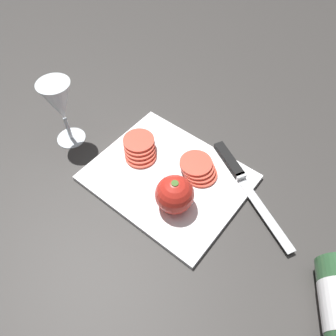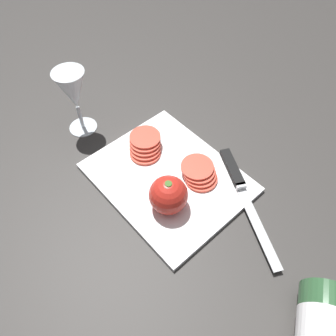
{
  "view_description": "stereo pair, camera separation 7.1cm",
  "coord_description": "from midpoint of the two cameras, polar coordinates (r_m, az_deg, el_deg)",
  "views": [
    {
      "loc": [
        0.3,
        -0.31,
        0.6
      ],
      "look_at": [
        0.03,
        0.03,
        0.04
      ],
      "focal_mm": 35.0,
      "sensor_mm": 36.0,
      "label": 1
    },
    {
      "loc": [
        0.35,
        -0.26,
        0.6
      ],
      "look_at": [
        0.03,
        0.03,
        0.04
      ],
      "focal_mm": 35.0,
      "sensor_mm": 36.0,
      "label": 2
    }
  ],
  "objects": [
    {
      "name": "wine_glass",
      "position": [
        0.79,
        -20.85,
        10.22
      ],
      "size": [
        0.07,
        0.07,
        0.17
      ],
      "color": "silver",
      "rests_on": "ground_plane"
    },
    {
      "name": "knife",
      "position": [
        0.74,
        9.01,
        -0.44
      ],
      "size": [
        0.27,
        0.16,
        0.01
      ],
      "rotation": [
        0.0,
        0.0,
        5.8
      ],
      "color": "silver",
      "rests_on": "cutting_board"
    },
    {
      "name": "tomato_slice_stack_near",
      "position": [
        0.73,
        2.57,
        -0.29
      ],
      "size": [
        0.09,
        0.08,
        0.02
      ],
      "color": "#DB4C38",
      "rests_on": "cutting_board"
    },
    {
      "name": "tomato_slice_stack_far",
      "position": [
        0.77,
        -7.59,
        3.25
      ],
      "size": [
        0.09,
        0.09,
        0.03
      ],
      "color": "#DB4C38",
      "rests_on": "cutting_board"
    },
    {
      "name": "ground_plane",
      "position": [
        0.74,
        -6.22,
        -2.18
      ],
      "size": [
        3.0,
        3.0,
        0.0
      ],
      "primitive_type": "plane",
      "color": "#383533"
    },
    {
      "name": "whole_tomato",
      "position": [
        0.66,
        -1.94,
        -4.85
      ],
      "size": [
        0.08,
        0.08,
        0.08
      ],
      "color": "red",
      "rests_on": "cutting_board"
    },
    {
      "name": "cutting_board",
      "position": [
        0.74,
        -2.75,
        -1.86
      ],
      "size": [
        0.33,
        0.27,
        0.01
      ],
      "color": "white",
      "rests_on": "ground_plane"
    }
  ]
}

